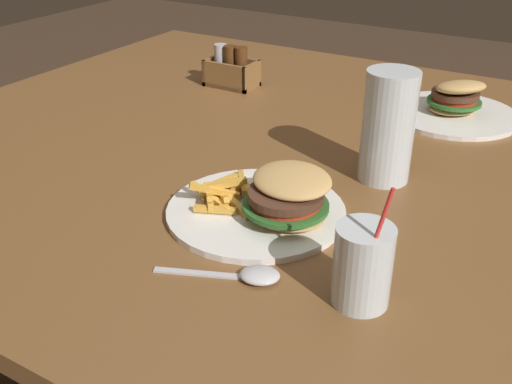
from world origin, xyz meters
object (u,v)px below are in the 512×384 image
object	(u,v)px
meal_plate_far	(454,106)
condiment_caddy	(231,71)
meal_plate_near	(270,203)
spoon	(254,275)
juice_glass	(362,269)
beer_glass	(388,128)

from	to	relation	value
meal_plate_far	condiment_caddy	size ratio (longest dim) A/B	2.26
meal_plate_near	spoon	world-z (taller)	meal_plate_near
spoon	condiment_caddy	size ratio (longest dim) A/B	1.34
meal_plate_far	condiment_caddy	world-z (taller)	condiment_caddy
meal_plate_near	meal_plate_far	world-z (taller)	meal_plate_far
juice_glass	spoon	world-z (taller)	juice_glass
meal_plate_near	condiment_caddy	world-z (taller)	condiment_caddy
beer_glass	condiment_caddy	xyz separation A→B (m)	(-0.49, 0.29, -0.05)
meal_plate_near	condiment_caddy	bearing A→B (deg)	127.91
spoon	condiment_caddy	world-z (taller)	condiment_caddy
meal_plate_near	condiment_caddy	distance (m)	0.63
spoon	meal_plate_far	distance (m)	0.71
meal_plate_near	spoon	size ratio (longest dim) A/B	1.67
meal_plate_near	beer_glass	xyz separation A→B (m)	(0.10, 0.21, 0.07)
spoon	meal_plate_far	world-z (taller)	meal_plate_far
meal_plate_near	spoon	distance (m)	0.16
juice_glass	spoon	size ratio (longest dim) A/B	1.00
condiment_caddy	spoon	bearing A→B (deg)	-55.27
meal_plate_near	beer_glass	bearing A→B (deg)	64.72
juice_glass	condiment_caddy	distance (m)	0.84
condiment_caddy	beer_glass	bearing A→B (deg)	-30.35
meal_plate_near	meal_plate_far	bearing A→B (deg)	77.24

